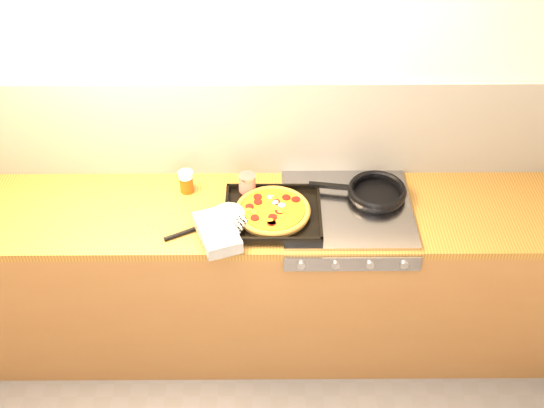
{
  "coord_description": "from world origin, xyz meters",
  "views": [
    {
      "loc": [
        0.09,
        -1.31,
        2.96
      ],
      "look_at": [
        0.1,
        1.08,
        0.95
      ],
      "focal_mm": 45.0,
      "sensor_mm": 36.0,
      "label": 1
    }
  ],
  "objects_px": {
    "pizza_on_tray": "(258,216)",
    "frying_pan": "(376,192)",
    "tomato_can": "(247,185)",
    "juice_glass": "(186,182)"
  },
  "relations": [
    {
      "from": "frying_pan",
      "to": "tomato_can",
      "type": "relative_size",
      "value": 4.16
    },
    {
      "from": "juice_glass",
      "to": "frying_pan",
      "type": "bearing_deg",
      "value": -3.89
    },
    {
      "from": "pizza_on_tray",
      "to": "frying_pan",
      "type": "bearing_deg",
      "value": 17.75
    },
    {
      "from": "frying_pan",
      "to": "juice_glass",
      "type": "xyz_separation_m",
      "value": [
        -0.9,
        0.06,
        0.02
      ]
    },
    {
      "from": "pizza_on_tray",
      "to": "juice_glass",
      "type": "bearing_deg",
      "value": 145.12
    },
    {
      "from": "tomato_can",
      "to": "juice_glass",
      "type": "distance_m",
      "value": 0.29
    },
    {
      "from": "tomato_can",
      "to": "juice_glass",
      "type": "bearing_deg",
      "value": 174.28
    },
    {
      "from": "frying_pan",
      "to": "juice_glass",
      "type": "distance_m",
      "value": 0.9
    },
    {
      "from": "pizza_on_tray",
      "to": "frying_pan",
      "type": "distance_m",
      "value": 0.58
    },
    {
      "from": "tomato_can",
      "to": "juice_glass",
      "type": "height_order",
      "value": "tomato_can"
    }
  ]
}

